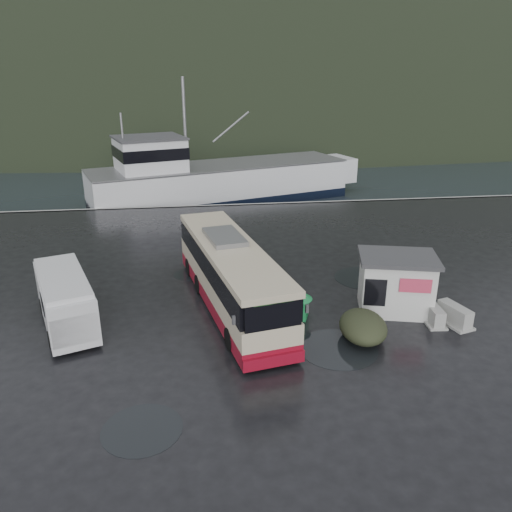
{
  "coord_description": "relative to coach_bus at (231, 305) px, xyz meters",
  "views": [
    {
      "loc": [
        -2.11,
        -20.19,
        10.66
      ],
      "look_at": [
        0.91,
        3.33,
        1.7
      ],
      "focal_mm": 35.0,
      "sensor_mm": 36.0,
      "label": 1
    }
  ],
  "objects": [
    {
      "name": "ticket_kiosk",
      "position": [
        7.53,
        -1.41,
        0.0
      ],
      "size": [
        4.01,
        3.4,
        2.71
      ],
      "primitive_type": null,
      "rotation": [
        0.0,
        0.0,
        -0.25
      ],
      "color": "silver",
      "rests_on": "ground"
    },
    {
      "name": "waste_bin_right",
      "position": [
        2.91,
        -1.51,
        0.0
      ],
      "size": [
        1.23,
        1.23,
        1.32
      ],
      "primitive_type": null,
      "rotation": [
        0.0,
        0.0,
        -0.37
      ],
      "color": "#167E3C",
      "rests_on": "ground"
    },
    {
      "name": "ground",
      "position": [
        0.55,
        -1.28,
        0.0
      ],
      "size": [
        160.0,
        160.0,
        0.0
      ],
      "primitive_type": "plane",
      "color": "black",
      "rests_on": "ground"
    },
    {
      "name": "fishing_trawler",
      "position": [
        1.13,
        25.6,
        0.0
      ],
      "size": [
        29.37,
        14.98,
        11.54
      ],
      "primitive_type": null,
      "rotation": [
        0.0,
        0.0,
        0.32
      ],
      "color": "silver",
      "rests_on": "ground"
    },
    {
      "name": "quay_edge",
      "position": [
        0.55,
        18.72,
        0.0
      ],
      "size": [
        160.0,
        0.6,
        1.5
      ],
      "primitive_type": "cube",
      "color": "#999993",
      "rests_on": "ground"
    },
    {
      "name": "jersey_barrier_b",
      "position": [
        9.66,
        -3.08,
        0.0
      ],
      "size": [
        1.32,
        1.94,
        0.88
      ],
      "primitive_type": null,
      "rotation": [
        0.0,
        0.0,
        0.27
      ],
      "color": "#999993",
      "rests_on": "ground"
    },
    {
      "name": "dome_tent",
      "position": [
        5.23,
        -3.76,
        0.0
      ],
      "size": [
        2.39,
        3.04,
        1.08
      ],
      "primitive_type": null,
      "rotation": [
        0.0,
        0.0,
        -0.16
      ],
      "color": "#2B301D",
      "rests_on": "ground"
    },
    {
      "name": "coach_bus",
      "position": [
        0.0,
        0.0,
        0.0
      ],
      "size": [
        5.18,
        12.05,
        3.31
      ],
      "primitive_type": null,
      "rotation": [
        0.0,
        0.0,
        0.2
      ],
      "color": "#C0B191",
      "rests_on": "ground"
    },
    {
      "name": "harbor_water",
      "position": [
        0.55,
        108.72,
        0.0
      ],
      "size": [
        300.0,
        180.0,
        0.02
      ],
      "primitive_type": "cube",
      "color": "black",
      "rests_on": "ground"
    },
    {
      "name": "jersey_barrier_a",
      "position": [
        8.8,
        -2.86,
        0.0
      ],
      "size": [
        0.91,
        1.63,
        0.79
      ],
      "primitive_type": null,
      "rotation": [
        0.0,
        0.0,
        -0.08
      ],
      "color": "#999993",
      "rests_on": "ground"
    },
    {
      "name": "white_van",
      "position": [
        -7.3,
        -0.97,
        0.0
      ],
      "size": [
        3.83,
        6.1,
        2.41
      ],
      "primitive_type": null,
      "rotation": [
        0.0,
        0.0,
        0.35
      ],
      "color": "silver",
      "rests_on": "ground"
    },
    {
      "name": "waste_bin_left",
      "position": [
        1.21,
        -2.29,
        0.0
      ],
      "size": [
        1.25,
        1.25,
        1.44
      ],
      "primitive_type": null,
      "rotation": [
        0.0,
        0.0,
        -0.23
      ],
      "color": "#167E3C",
      "rests_on": "ground"
    },
    {
      "name": "puddles",
      "position": [
        2.92,
        -2.04,
        0.0
      ],
      "size": [
        13.83,
        14.7,
        0.01
      ],
      "color": "black",
      "rests_on": "ground"
    },
    {
      "name": "headland",
      "position": [
        10.55,
        248.72,
        0.0
      ],
      "size": [
        780.0,
        540.0,
        570.0
      ],
      "primitive_type": "ellipsoid",
      "color": "black",
      "rests_on": "ground"
    }
  ]
}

